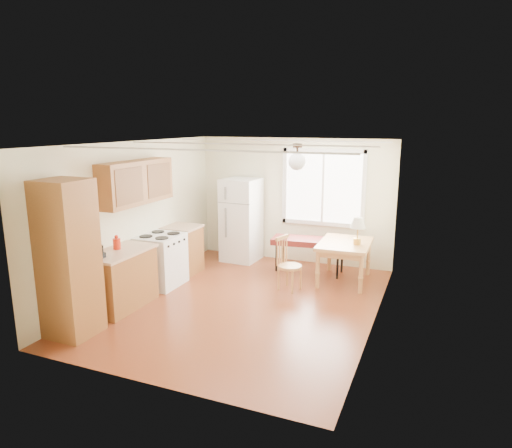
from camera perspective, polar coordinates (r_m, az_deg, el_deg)
The scene contains 11 objects.
room_shell at distance 6.96m, azimuth -1.49°, elevation -0.27°, with size 4.60×5.60×2.62m.
kitchen_run at distance 7.40m, azimuth -15.78°, elevation -3.24°, with size 0.65×3.40×2.20m.
window_unit at distance 9.03m, azimuth 8.39°, elevation 4.52°, with size 1.64×0.05×1.51m.
pendant_light at distance 6.94m, azimuth 5.16°, elevation 7.89°, with size 0.26×0.26×0.40m.
refrigerator at distance 9.34m, azimuth -1.86°, elevation 0.53°, with size 0.73×0.74×1.69m.
bench at distance 8.68m, azimuth 6.70°, elevation -2.28°, with size 1.46×0.68×0.65m.
dining_table at distance 8.24m, azimuth 11.03°, elevation -2.94°, with size 0.91×1.19×0.73m.
chair at distance 7.79m, azimuth 3.74°, elevation -4.46°, with size 0.43×0.42×0.91m.
table_lamp at distance 8.04m, azimuth 12.63°, elevation -0.11°, with size 0.28×0.28×0.48m.
coffee_maker at distance 6.86m, azimuth -19.38°, elevation -3.20°, with size 0.19×0.23×0.32m.
kettle at distance 7.29m, azimuth -17.01°, elevation -2.32°, with size 0.12×0.12×0.22m.
Camera 1 is at (2.74, -6.21, 2.81)m, focal length 32.00 mm.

